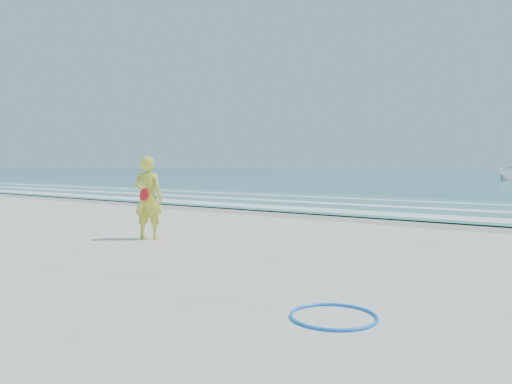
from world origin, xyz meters
The scene contains 8 objects.
ground centered at (0.00, 0.00, 0.00)m, with size 400.00×400.00×0.00m, color silver.
wet_sand centered at (0.00, 9.00, 0.00)m, with size 400.00×2.40×0.00m, color #B2A893.
shallow centered at (0.00, 14.00, 0.04)m, with size 400.00×10.00×0.01m, color #59B7AD.
foam_near centered at (0.00, 10.30, 0.05)m, with size 400.00×1.40×0.01m, color white.
foam_mid centered at (0.00, 13.20, 0.05)m, with size 400.00×0.90×0.01m, color white.
foam_far centered at (0.00, 16.50, 0.05)m, with size 400.00×0.60×0.01m, color white.
hoop centered at (5.03, -0.33, 0.02)m, with size 0.92×0.92×0.03m, color #0E77FF.
woman centered at (-0.87, 2.32, 0.89)m, with size 0.76×0.64×1.79m.
Camera 1 is at (7.44, -4.93, 1.58)m, focal length 35.00 mm.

